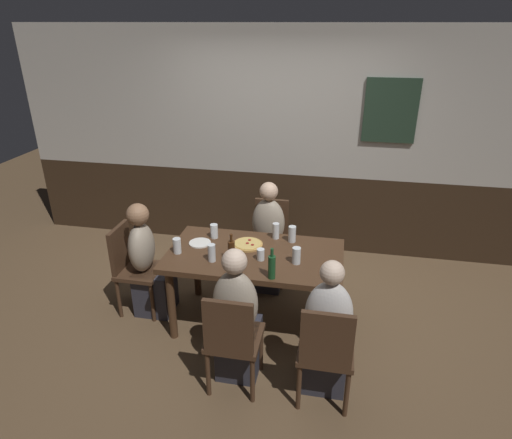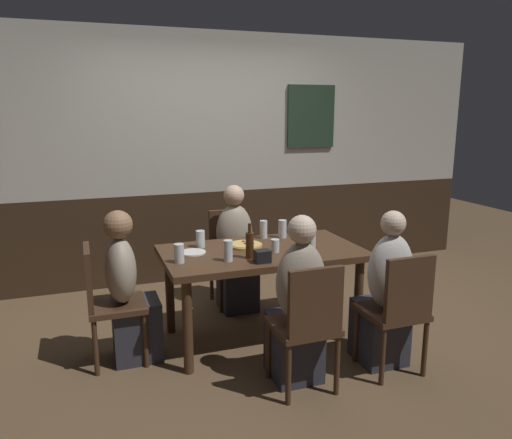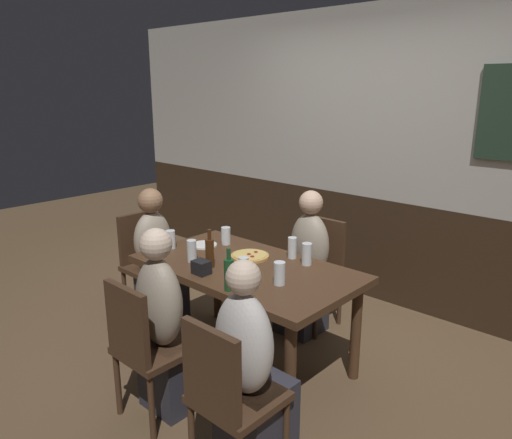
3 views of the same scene
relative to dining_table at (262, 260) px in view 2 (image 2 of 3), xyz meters
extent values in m
plane|color=brown|center=(0.00, 0.00, -0.65)|extent=(12.00, 12.00, 0.00)
cube|color=#332316|center=(0.00, 1.65, -0.18)|extent=(6.40, 0.10, 0.95)
cube|color=#B7B2A8|center=(0.00, 1.65, 1.12)|extent=(6.40, 0.10, 1.65)
cube|color=#233828|center=(1.17, 1.58, 1.09)|extent=(0.56, 0.03, 0.68)
cube|color=#472D1C|center=(0.00, 0.00, 0.06)|extent=(1.55, 0.86, 0.05)
cylinder|color=#472D1C|center=(-0.67, -0.35, -0.31)|extent=(0.07, 0.07, 0.69)
cylinder|color=#472D1C|center=(0.67, -0.35, -0.31)|extent=(0.07, 0.07, 0.69)
cylinder|color=#472D1C|center=(-0.67, 0.35, -0.31)|extent=(0.07, 0.07, 0.69)
cylinder|color=#472D1C|center=(0.67, 0.35, -0.31)|extent=(0.07, 0.07, 0.69)
cube|color=#422B1C|center=(0.68, -0.77, -0.22)|extent=(0.40, 0.40, 0.04)
cube|color=#422B1C|center=(0.68, -0.95, 0.01)|extent=(0.36, 0.04, 0.43)
cylinder|color=#422B1C|center=(0.51, -0.60, -0.45)|extent=(0.04, 0.04, 0.41)
cylinder|color=#422B1C|center=(0.85, -0.60, -0.45)|extent=(0.04, 0.04, 0.41)
cylinder|color=#422B1C|center=(0.51, -0.94, -0.45)|extent=(0.04, 0.04, 0.41)
cylinder|color=#422B1C|center=(0.85, -0.94, -0.45)|extent=(0.04, 0.04, 0.41)
cube|color=#422B1C|center=(0.00, 0.77, -0.22)|extent=(0.40, 0.40, 0.04)
cube|color=#422B1C|center=(0.00, 0.95, 0.01)|extent=(0.36, 0.04, 0.43)
cylinder|color=#422B1C|center=(0.17, 0.60, -0.45)|extent=(0.04, 0.04, 0.41)
cylinder|color=#422B1C|center=(-0.17, 0.60, -0.45)|extent=(0.04, 0.04, 0.41)
cylinder|color=#422B1C|center=(0.17, 0.94, -0.45)|extent=(0.04, 0.04, 0.41)
cylinder|color=#422B1C|center=(-0.17, 0.94, -0.45)|extent=(0.04, 0.04, 0.41)
cube|color=#422B1C|center=(0.00, -0.77, -0.22)|extent=(0.40, 0.40, 0.04)
cube|color=#422B1C|center=(0.00, -0.95, 0.01)|extent=(0.36, 0.04, 0.43)
cylinder|color=#422B1C|center=(-0.17, -0.60, -0.45)|extent=(0.04, 0.04, 0.41)
cylinder|color=#422B1C|center=(0.17, -0.60, -0.45)|extent=(0.04, 0.04, 0.41)
cylinder|color=#422B1C|center=(-0.17, -0.94, -0.45)|extent=(0.04, 0.04, 0.41)
cylinder|color=#422B1C|center=(0.17, -0.94, -0.45)|extent=(0.04, 0.04, 0.41)
cube|color=#422B1C|center=(-1.11, 0.00, -0.22)|extent=(0.40, 0.40, 0.04)
cube|color=#422B1C|center=(-1.29, 0.00, 0.01)|extent=(0.04, 0.36, 0.43)
cylinder|color=#422B1C|center=(-0.94, 0.17, -0.45)|extent=(0.04, 0.04, 0.41)
cylinder|color=#422B1C|center=(-0.94, -0.17, -0.45)|extent=(0.04, 0.04, 0.41)
cylinder|color=#422B1C|center=(-1.28, 0.17, -0.45)|extent=(0.04, 0.04, 0.41)
cylinder|color=#422B1C|center=(-1.28, -0.17, -0.45)|extent=(0.04, 0.04, 0.41)
cube|color=#2D2D38|center=(0.68, -0.64, -0.43)|extent=(0.32, 0.34, 0.45)
ellipsoid|color=silver|center=(0.68, -0.73, 0.06)|extent=(0.34, 0.22, 0.53)
sphere|color=beige|center=(0.68, -0.73, 0.41)|extent=(0.17, 0.17, 0.17)
cube|color=#2D2D38|center=(0.00, 0.64, -0.43)|extent=(0.32, 0.34, 0.45)
ellipsoid|color=tan|center=(0.00, 0.73, 0.06)|extent=(0.34, 0.22, 0.52)
sphere|color=#DBB293|center=(0.00, 0.73, 0.40)|extent=(0.19, 0.19, 0.19)
cube|color=#2D2D38|center=(0.00, -0.64, -0.43)|extent=(0.32, 0.34, 0.45)
ellipsoid|color=tan|center=(0.00, -0.73, 0.07)|extent=(0.34, 0.22, 0.54)
sphere|color=beige|center=(0.00, -0.73, 0.42)|extent=(0.19, 0.19, 0.19)
cube|color=#2D2D38|center=(-0.98, 0.00, -0.43)|extent=(0.34, 0.32, 0.45)
ellipsoid|color=tan|center=(-1.07, 0.00, 0.04)|extent=(0.22, 0.34, 0.48)
sphere|color=#936B4C|center=(-1.07, 0.00, 0.37)|extent=(0.20, 0.20, 0.20)
cylinder|color=tan|center=(-0.09, 0.14, 0.10)|extent=(0.28, 0.28, 0.02)
cylinder|color=#DBB760|center=(-0.09, 0.14, 0.11)|extent=(0.24, 0.24, 0.01)
cylinder|color=maroon|center=(-0.09, 0.19, 0.12)|extent=(0.03, 0.03, 0.00)
cylinder|color=maroon|center=(-0.04, 0.11, 0.12)|extent=(0.03, 0.03, 0.00)
cylinder|color=maroon|center=(-0.09, 0.13, 0.12)|extent=(0.03, 0.03, 0.00)
cylinder|color=silver|center=(-0.33, -0.20, 0.17)|extent=(0.07, 0.07, 0.16)
cylinder|color=#C6842D|center=(-0.33, -0.20, 0.12)|extent=(0.06, 0.06, 0.07)
cylinder|color=silver|center=(0.07, -0.10, 0.14)|extent=(0.07, 0.07, 0.10)
cylinder|color=gold|center=(0.07, -0.10, 0.11)|extent=(0.06, 0.06, 0.05)
cylinder|color=silver|center=(-0.67, -0.12, 0.16)|extent=(0.07, 0.07, 0.14)
cylinder|color=#C6842D|center=(-0.67, -0.12, 0.13)|extent=(0.06, 0.06, 0.09)
cylinder|color=silver|center=(0.14, 0.33, 0.16)|extent=(0.06, 0.06, 0.15)
cylinder|color=#C6842D|center=(0.14, 0.33, 0.15)|extent=(0.06, 0.06, 0.12)
cylinder|color=silver|center=(0.30, 0.29, 0.16)|extent=(0.07, 0.07, 0.15)
cylinder|color=#B26623|center=(0.30, 0.29, 0.15)|extent=(0.06, 0.06, 0.12)
cylinder|color=silver|center=(0.38, -0.10, 0.16)|extent=(0.07, 0.07, 0.15)
cylinder|color=#C6842D|center=(0.38, -0.10, 0.11)|extent=(0.06, 0.06, 0.05)
cylinder|color=silver|center=(-0.43, 0.23, 0.16)|extent=(0.07, 0.07, 0.14)
cylinder|color=silver|center=(-0.43, 0.23, 0.12)|extent=(0.06, 0.06, 0.07)
cylinder|color=#194723|center=(0.21, -0.37, 0.18)|extent=(0.06, 0.06, 0.20)
cylinder|color=#194723|center=(0.21, -0.37, 0.32)|extent=(0.03, 0.03, 0.07)
cylinder|color=#42230F|center=(-0.16, -0.18, 0.18)|extent=(0.06, 0.06, 0.19)
cylinder|color=#42230F|center=(-0.16, -0.18, 0.32)|extent=(0.03, 0.03, 0.07)
cylinder|color=white|center=(-0.53, 0.09, 0.09)|extent=(0.20, 0.20, 0.01)
cube|color=black|center=(-0.11, -0.31, 0.13)|extent=(0.11, 0.09, 0.09)
camera|label=1|loc=(0.66, -3.32, 1.96)|focal=30.65mm
camera|label=2|loc=(-1.30, -3.50, 1.16)|focal=34.77mm
camera|label=3|loc=(2.17, -2.26, 1.28)|focal=34.22mm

